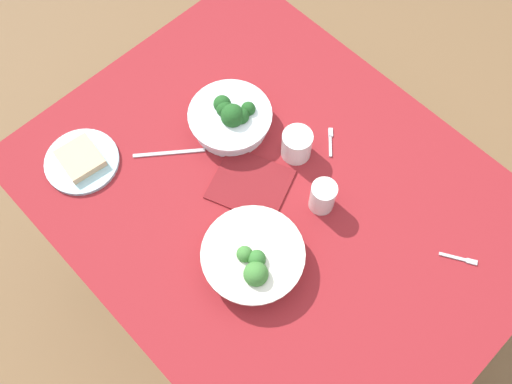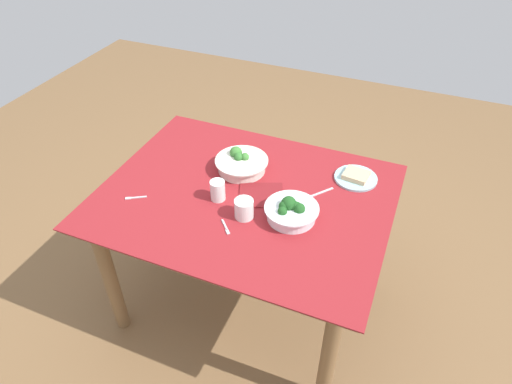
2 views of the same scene
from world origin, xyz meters
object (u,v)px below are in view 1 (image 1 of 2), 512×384
Objects in this scene: fork_by_far_bowl at (460,259)px; fork_by_near_bowl at (331,141)px; bread_side_plate at (81,160)px; broccoli_bowl_far at (253,258)px; napkin_folded_upper at (250,184)px; broccoli_bowl_near at (231,118)px; table_knife_left at (169,153)px; water_glass_side at (297,145)px; water_glass_center at (323,196)px.

fork_by_far_bowl is 0.46m from fork_by_near_bowl.
broccoli_bowl_far is at bearing -165.66° from bread_side_plate.
napkin_folded_upper is at bearing 173.79° from fork_by_far_bowl.
broccoli_bowl_far is at bearing 144.65° from broccoli_bowl_near.
broccoli_bowl_near is at bearing -35.35° from broccoli_bowl_far.
table_knife_left is at bearing 22.61° from napkin_folded_upper.
broccoli_bowl_far is at bearing 120.75° from table_knife_left.
bread_side_plate is at bearing 1.36° from table_knife_left.
broccoli_bowl_far is at bearing -163.59° from fork_by_far_bowl.
fork_by_near_bowl is (-0.43, -0.54, -0.01)m from bread_side_plate.
broccoli_bowl_near reaches higher than fork_by_near_bowl.
napkin_folded_upper reaches higher than fork_by_far_bowl.
fork_by_near_bowl is 0.38× the size of table_knife_left.
broccoli_bowl_far is 1.29× the size of napkin_folded_upper.
water_glass_side reaches higher than napkin_folded_upper.
broccoli_bowl_far is 0.40m from table_knife_left.
broccoli_bowl_near is 0.35m from water_glass_center.
water_glass_side reaches higher than table_knife_left.
table_knife_left is at bearing -127.17° from bread_side_plate.
broccoli_bowl_near is at bearing -117.70° from bread_side_plate.
table_knife_left is at bearing -7.78° from broccoli_bowl_far.
fork_by_near_bowl is (0.11, -0.16, -0.05)m from water_glass_center.
broccoli_bowl_near is 2.68× the size of water_glass_side.
water_glass_side is 0.11m from fork_by_near_bowl.
fork_by_far_bowl is 0.82m from table_knife_left.
bread_side_plate is 0.59m from water_glass_side.
water_glass_side is 1.16× the size of fork_by_near_bowl.
napkin_folded_upper is (0.06, 0.26, 0.00)m from fork_by_near_bowl.
fork_by_near_bowl is (0.10, -0.40, -0.03)m from broccoli_bowl_far.
water_glass_side is 0.17m from napkin_folded_upper.
water_glass_side is at bearing 174.79° from table_knife_left.
broccoli_bowl_near reaches higher than water_glass_side.
fork_by_near_bowl is at bearing -114.27° from water_glass_side.
fork_by_far_bowl is at bearing -133.10° from broccoli_bowl_far.
broccoli_bowl_near is at bearing 0.52° from water_glass_center.
napkin_folded_upper is (0.16, -0.15, -0.03)m from broccoli_bowl_far.
water_glass_center is at bearing 153.91° from table_knife_left.
water_glass_center reaches higher than water_glass_side.
broccoli_bowl_near is at bearing 19.67° from water_glass_side.
water_glass_center is at bearing 157.47° from water_glass_side.
water_glass_center is 0.38m from fork_by_far_bowl.
broccoli_bowl_far is 1.26× the size of bread_side_plate.
water_glass_side is 0.44× the size of napkin_folded_upper.
fork_by_near_bowl is at bearing 179.26° from table_knife_left.
fork_by_far_bowl is (-0.89, -0.52, -0.01)m from bread_side_plate.
napkin_folded_upper is (0.02, 0.16, -0.04)m from water_glass_side.
bread_side_plate is 0.69m from fork_by_near_bowl.
napkin_folded_upper is (-0.37, -0.28, -0.01)m from bread_side_plate.
broccoli_bowl_near is 0.20m from water_glass_side.
water_glass_side reaches higher than fork_by_far_bowl.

